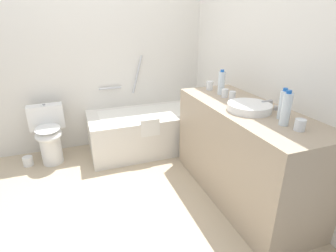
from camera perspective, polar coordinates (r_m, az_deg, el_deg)
The scene contains 16 objects.
ground_plane at distance 2.65m, azimuth -12.47°, elevation -15.40°, with size 4.02×4.02×0.00m, color #C1AD8E.
wall_back_tiled at distance 3.49m, azimuth -17.51°, elevation 14.28°, with size 3.42×0.10×2.34m, color silver.
wall_right_mirror at distance 2.77m, azimuth 19.67°, elevation 12.14°, with size 0.10×3.00×2.34m, color silver.
bathtub at distance 3.42m, azimuth -3.92°, elevation -0.64°, with size 1.52×0.75×1.16m.
toilet at distance 3.36m, azimuth -24.38°, elevation -1.51°, with size 0.40×0.50×0.68m.
vanity_counter at distance 2.55m, azimuth 15.80°, elevation -5.62°, with size 0.60×1.58×0.89m, color tan.
sink_basin at distance 2.28m, azimuth 17.17°, elevation 3.89°, with size 0.36×0.36×0.06m, color white.
sink_faucet at distance 2.41m, azimuth 21.17°, elevation 4.37°, with size 0.11×0.15×0.07m.
water_bottle_0 at distance 2.04m, azimuth 24.16°, elevation 3.38°, with size 0.07×0.07×0.26m.
water_bottle_1 at distance 2.70m, azimuth 11.47°, elevation 9.12°, with size 0.07×0.07×0.25m.
water_bottle_2 at distance 2.17m, azimuth 23.58°, elevation 4.28°, with size 0.06×0.06×0.24m.
drinking_glass_0 at distance 2.54m, azimuth 13.71°, elevation 6.35°, with size 0.06×0.06×0.09m, color white.
drinking_glass_1 at distance 2.01m, azimuth 26.63°, elevation 0.22°, with size 0.07×0.07×0.08m, color white.
drinking_glass_2 at distance 2.87m, azimuth 9.00°, elevation 8.63°, with size 0.07×0.07×0.09m, color white.
drinking_glass_3 at distance 2.63m, azimuth 12.21°, elevation 6.97°, with size 0.07×0.07×0.08m, color white.
toilet_paper_roll at distance 3.50m, azimuth -28.01°, elevation -6.72°, with size 0.11×0.11×0.11m, color white.
Camera 1 is at (-0.18, -2.11, 1.60)m, focal length 28.20 mm.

